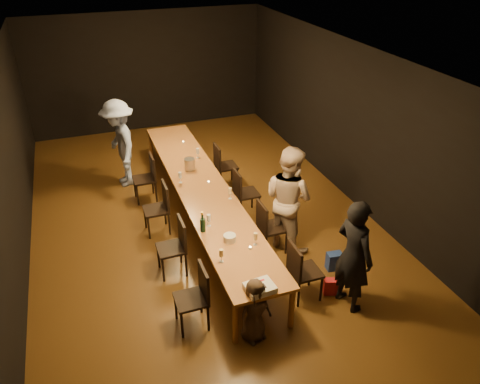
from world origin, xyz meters
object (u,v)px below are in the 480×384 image
object	(u,v)px
ice_bucket	(190,164)
chair_left_3	(144,179)
man_blue	(120,144)
champagne_bottle	(203,222)
chair_right_3	(226,165)
chair_left_1	(171,248)
chair_right_0	(306,271)
chair_left_2	(156,209)
table	(202,189)
chair_right_1	(272,227)
woman_tan	(289,198)
chair_right_2	(247,193)
child	(255,310)
woman_birthday	(354,256)
plate_stack	(230,238)
birthday_cake	(260,288)
chair_left_0	(191,299)

from	to	relation	value
ice_bucket	chair_left_3	bearing A→B (deg)	150.26
man_blue	champagne_bottle	world-z (taller)	man_blue
chair_right_3	chair_left_1	xyz separation A→B (m)	(-1.70, -2.40, 0.00)
chair_right_0	chair_left_1	size ratio (longest dim) A/B	1.00
chair_left_2	man_blue	size ratio (longest dim) A/B	0.51
table	chair_right_1	bearing A→B (deg)	-54.69
table	woman_tan	bearing A→B (deg)	-44.49
chair_right_1	woman_tan	xyz separation A→B (m)	(0.30, 0.07, 0.45)
chair_right_1	man_blue	size ratio (longest dim) A/B	0.51
man_blue	chair_right_2	bearing A→B (deg)	38.74
chair_right_2	chair_right_0	bearing A→B (deg)	-0.00
chair_right_2	ice_bucket	distance (m)	1.21
chair_right_2	child	bearing A→B (deg)	-18.73
chair_right_2	woman_birthday	xyz separation A→B (m)	(0.52, -2.76, 0.40)
chair_left_3	plate_stack	size ratio (longest dim) A/B	5.03
child	birthday_cake	size ratio (longest dim) A/B	2.45
chair_right_3	chair_left_3	xyz separation A→B (m)	(-1.70, 0.00, 0.00)
plate_stack	ice_bucket	distance (m)	2.44
chair_left_0	woman_tan	xyz separation A→B (m)	(2.00, 1.27, 0.45)
chair_right_1	chair_left_1	world-z (taller)	same
man_blue	woman_birthday	bearing A→B (deg)	21.81
chair_right_1	woman_tan	size ratio (longest dim) A/B	0.51
chair_left_2	man_blue	xyz separation A→B (m)	(-0.30, 2.02, 0.45)
man_blue	ice_bucket	world-z (taller)	man_blue
chair_right_2	plate_stack	bearing A→B (deg)	-28.14
chair_right_2	ice_bucket	bearing A→B (deg)	-129.74
chair_left_0	chair_left_1	xyz separation A→B (m)	(0.00, 1.20, 0.00)
woman_tan	man_blue	distance (m)	3.90
chair_left_0	chair_left_2	bearing A→B (deg)	0.00
plate_stack	ice_bucket	bearing A→B (deg)	89.16
plate_stack	table	bearing A→B (deg)	87.81
chair_left_2	woman_birthday	distance (m)	3.56
chair_left_2	birthday_cake	xyz separation A→B (m)	(0.80, -2.85, 0.33)
chair_right_3	chair_left_0	xyz separation A→B (m)	(-1.70, -3.60, 0.00)
woman_birthday	champagne_bottle	distance (m)	2.25
table	chair_right_2	xyz separation A→B (m)	(0.85, 0.00, -0.24)
chair_right_1	birthday_cake	bearing A→B (deg)	-28.58
chair_right_0	woman_birthday	size ratio (longest dim) A/B	0.54
table	chair_right_1	size ratio (longest dim) A/B	6.45
plate_stack	chair_left_3	bearing A→B (deg)	105.08
woman_birthday	plate_stack	distance (m)	1.78
child	ice_bucket	world-z (taller)	ice_bucket
chair_right_0	chair_left_3	size ratio (longest dim) A/B	1.00
chair_left_3	champagne_bottle	world-z (taller)	champagne_bottle
chair_left_1	chair_right_3	bearing A→B (deg)	-35.31
champagne_bottle	woman_birthday	bearing A→B (deg)	-39.45
chair_right_2	woman_birthday	bearing A→B (deg)	10.69
table	plate_stack	size ratio (longest dim) A/B	32.44
chair_left_2	champagne_bottle	size ratio (longest dim) A/B	2.74
chair_left_1	chair_left_2	distance (m)	1.20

